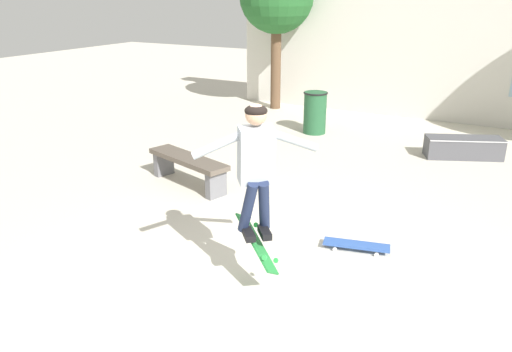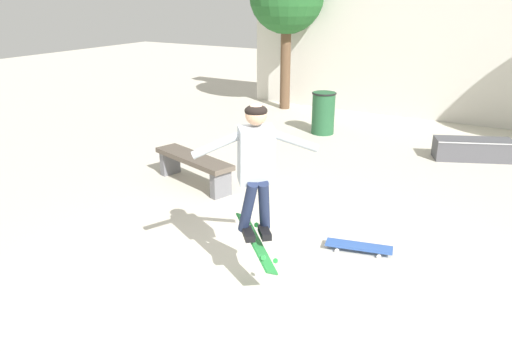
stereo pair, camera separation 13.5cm
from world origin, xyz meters
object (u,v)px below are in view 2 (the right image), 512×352
object	(u,v)px
trash_bin	(323,112)
skater	(256,160)
skateboard_flipping	(257,243)
park_bench	(194,164)
skateboard_resting	(359,246)
skate_ledge	(473,149)

from	to	relation	value
trash_bin	skater	world-z (taller)	skater
trash_bin	skater	distance (m)	6.42
trash_bin	skateboard_flipping	xyz separation A→B (m)	(1.87, -6.10, 0.06)
park_bench	skateboard_resting	world-z (taller)	park_bench
skateboard_flipping	skate_ledge	bearing A→B (deg)	109.22
park_bench	trash_bin	distance (m)	4.02
trash_bin	skateboard_flipping	world-z (taller)	trash_bin
park_bench	skateboard_flipping	world-z (taller)	skateboard_flipping
trash_bin	skateboard_resting	bearing A→B (deg)	-61.92
trash_bin	skateboard_resting	distance (m)	5.42
park_bench	skate_ledge	size ratio (longest dim) A/B	1.14
trash_bin	skateboard_resting	size ratio (longest dim) A/B	1.11
skate_ledge	skateboard_resting	xyz separation A→B (m)	(-0.63, -4.50, -0.13)
skate_ledge	skater	world-z (taller)	skater
trash_bin	skater	size ratio (longest dim) A/B	0.67
skate_ledge	trash_bin	size ratio (longest dim) A/B	1.59
park_bench	skate_ledge	bearing A→B (deg)	61.56
skateboard_resting	trash_bin	bearing A→B (deg)	104.52
skateboard_resting	skater	bearing A→B (deg)	-131.48
park_bench	skate_ledge	distance (m)	5.27
skate_ledge	skater	distance (m)	6.08
skateboard_flipping	trash_bin	bearing A→B (deg)	138.87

